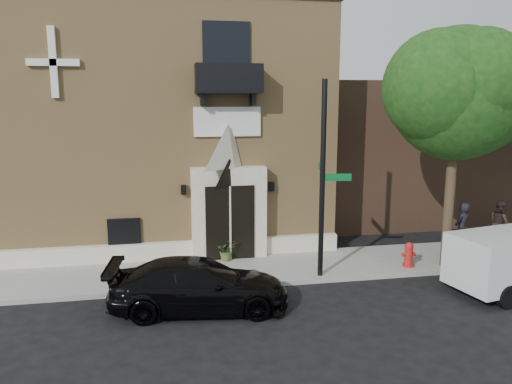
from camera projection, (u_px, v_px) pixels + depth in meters
ground at (274, 287)px, 15.30m from camera, size 120.00×120.00×0.00m
sidewalk at (293, 266)px, 16.91m from camera, size 42.00×3.00×0.15m
church at (167, 123)px, 21.57m from camera, size 12.20×11.01×9.30m
neighbour_building at (464, 147)px, 25.57m from camera, size 18.00×8.00×6.40m
street_tree_left at (460, 93)px, 15.63m from camera, size 4.97×4.38×7.77m
black_sedan at (199, 285)px, 13.53m from camera, size 5.02×2.44×1.41m
street_sign at (323, 180)px, 15.32m from camera, size 0.96×1.06×6.11m
fire_hydrant at (409, 255)px, 16.62m from camera, size 0.48×0.38×0.83m
dumpster at (477, 246)px, 17.06m from camera, size 1.73×1.08×1.09m
planter at (227, 250)px, 17.27m from camera, size 0.75×0.66×0.76m
pedestrian_near at (461, 229)px, 17.73m from camera, size 0.83×0.74×1.91m
pedestrian_far at (500, 223)px, 18.85m from camera, size 0.81×0.96×1.76m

